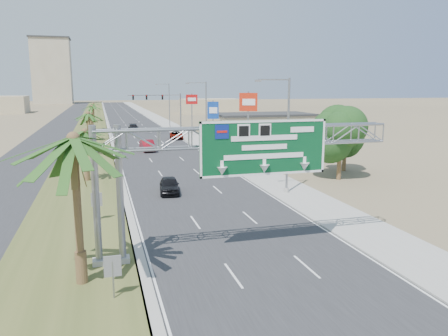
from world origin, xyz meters
name	(u,v)px	position (x,y,z in m)	size (l,w,h in m)	color
road	(130,121)	(0.00, 110.00, 0.01)	(12.00, 300.00, 0.02)	#28282B
sidewalk_right	(161,120)	(8.50, 110.00, 0.05)	(4.00, 300.00, 0.10)	#9E9B93
median_grass	(92,122)	(-10.00, 110.00, 0.06)	(7.00, 300.00, 0.12)	#444C21
opposing_road	(65,122)	(-17.00, 110.00, 0.01)	(8.00, 300.00, 0.02)	#28282B
sign_gantry	(234,147)	(-1.06, 9.93, 6.06)	(16.75, 1.24, 7.50)	gray
palm_near	(73,140)	(-9.20, 8.00, 6.93)	(5.70, 5.70, 8.35)	brown
palm_row_b	(85,132)	(-9.50, 32.00, 4.90)	(3.99, 3.99, 5.95)	brown
palm_row_c	(88,114)	(-9.50, 48.00, 5.66)	(3.99, 3.99, 6.75)	brown
palm_row_d	(91,115)	(-9.50, 66.00, 4.42)	(3.99, 3.99, 5.45)	brown
palm_row_e	(92,107)	(-9.50, 85.00, 5.09)	(3.99, 3.99, 6.15)	brown
palm_row_f	(93,104)	(-9.50, 110.00, 4.71)	(3.99, 3.99, 5.75)	brown
streetlight_near	(286,141)	(7.30, 22.00, 4.69)	(3.27, 0.44, 10.00)	gray
streetlight_mid	(205,117)	(7.30, 52.00, 4.69)	(3.27, 0.44, 10.00)	gray
streetlight_far	(169,107)	(7.30, 88.00, 4.69)	(3.27, 0.44, 10.00)	gray
signal_mast	(170,110)	(5.17, 71.97, 4.85)	(10.28, 0.71, 8.00)	gray
store_building	(263,125)	(22.00, 66.00, 2.00)	(18.00, 10.00, 4.00)	tan
oak_near	(341,135)	(15.00, 26.00, 4.53)	(4.50, 4.50, 6.80)	brown
oak_far	(345,137)	(18.00, 30.00, 3.82)	(3.50, 3.50, 5.60)	brown
median_signback_a	(113,269)	(-7.80, 6.00, 1.45)	(0.75, 0.08, 2.08)	gray
median_signback_b	(97,202)	(-8.50, 18.00, 1.45)	(0.75, 0.08, 2.08)	gray
tower_distant	(52,72)	(-32.00, 250.00, 17.50)	(20.00, 16.00, 35.00)	tan
building_distant_right	(210,106)	(30.00, 140.00, 2.50)	(20.00, 12.00, 5.00)	tan
car_left_lane	(169,185)	(-2.41, 24.95, 0.71)	(1.67, 4.16, 1.42)	black
car_mid_lane	(148,146)	(-1.50, 51.27, 0.80)	(1.70, 4.88, 1.61)	maroon
car_right_lane	(176,135)	(5.07, 64.83, 0.68)	(2.24, 4.86, 1.35)	gray
car_far	(134,128)	(-1.27, 81.05, 0.73)	(2.04, 5.03, 1.46)	black
pole_sign_red_near	(248,106)	(11.02, 42.73, 6.79)	(2.36, 1.09, 8.67)	gray
pole_sign_blue	(213,112)	(11.24, 62.38, 4.97)	(2.01, 0.81, 6.89)	gray
pole_sign_red_far	(192,103)	(9.00, 69.89, 6.30)	(2.22, 0.50, 8.00)	gray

